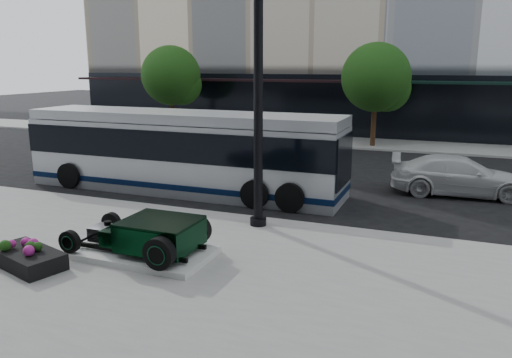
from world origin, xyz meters
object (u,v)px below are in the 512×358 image
at_px(flower_planter, 27,257).
at_px(transit_bus, 183,151).
at_px(white_sedan, 460,176).
at_px(hot_rod, 153,234).
at_px(lamppost, 258,86).

height_order(flower_planter, transit_bus, transit_bus).
bearing_deg(white_sedan, transit_bus, 102.10).
height_order(hot_rod, white_sedan, white_sedan).
bearing_deg(flower_planter, lamppost, 50.95).
relative_size(flower_planter, white_sedan, 0.43).
relative_size(flower_planter, transit_bus, 0.17).
bearing_deg(transit_bus, hot_rod, -66.41).
bearing_deg(transit_bus, white_sedan, 17.48).
xyz_separation_m(lamppost, white_sedan, (5.36, 6.25, -3.34)).
distance_m(lamppost, flower_planter, 7.10).
bearing_deg(flower_planter, white_sedan, 50.05).
distance_m(flower_planter, white_sedan, 14.30).
distance_m(hot_rod, white_sedan, 11.65).
height_order(hot_rod, transit_bus, transit_bus).
relative_size(transit_bus, white_sedan, 2.53).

